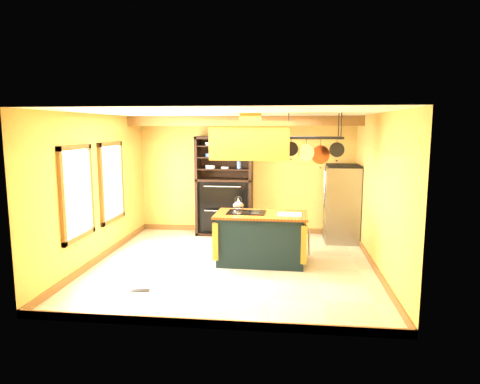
% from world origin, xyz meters
% --- Properties ---
extents(floor, '(5.00, 5.00, 0.00)m').
position_xyz_m(floor, '(0.00, 0.00, 0.00)').
color(floor, beige).
rests_on(floor, ground).
extents(ceiling, '(5.00, 5.00, 0.00)m').
position_xyz_m(ceiling, '(0.00, 0.00, 2.70)').
color(ceiling, white).
rests_on(ceiling, wall_back).
extents(wall_back, '(5.00, 0.02, 2.70)m').
position_xyz_m(wall_back, '(0.00, 2.50, 1.35)').
color(wall_back, gold).
rests_on(wall_back, floor).
extents(wall_front, '(5.00, 0.02, 2.70)m').
position_xyz_m(wall_front, '(0.00, -2.50, 1.35)').
color(wall_front, gold).
rests_on(wall_front, floor).
extents(wall_left, '(0.02, 5.00, 2.70)m').
position_xyz_m(wall_left, '(-2.50, 0.00, 1.35)').
color(wall_left, gold).
rests_on(wall_left, floor).
extents(wall_right, '(0.02, 5.00, 2.70)m').
position_xyz_m(wall_right, '(2.50, 0.00, 1.35)').
color(wall_right, gold).
rests_on(wall_right, floor).
extents(ceiling_beam, '(5.00, 0.15, 0.20)m').
position_xyz_m(ceiling_beam, '(0.00, 1.70, 2.59)').
color(ceiling_beam, olive).
rests_on(ceiling_beam, ceiling).
extents(window_near, '(0.06, 1.06, 1.56)m').
position_xyz_m(window_near, '(-2.47, -0.80, 1.40)').
color(window_near, olive).
rests_on(window_near, wall_left).
extents(window_far, '(0.06, 1.06, 1.56)m').
position_xyz_m(window_far, '(-2.47, 0.60, 1.40)').
color(window_far, olive).
rests_on(window_far, wall_left).
extents(kitchen_island, '(1.68, 0.96, 1.11)m').
position_xyz_m(kitchen_island, '(0.50, 0.18, 0.47)').
color(kitchen_island, black).
rests_on(kitchen_island, floor).
extents(range_hood, '(1.45, 0.82, 0.80)m').
position_xyz_m(range_hood, '(0.30, 0.18, 2.25)').
color(range_hood, '#B3962C').
rests_on(range_hood, ceiling).
extents(pot_rack, '(1.03, 0.49, 0.88)m').
position_xyz_m(pot_rack, '(1.40, 0.18, 2.19)').
color(pot_rack, black).
rests_on(pot_rack, ceiling).
extents(refrigerator, '(0.71, 0.83, 1.63)m').
position_xyz_m(refrigerator, '(2.13, 1.90, 0.79)').
color(refrigerator, gray).
rests_on(refrigerator, floor).
extents(hutch, '(1.28, 0.58, 2.26)m').
position_xyz_m(hutch, '(-0.48, 2.25, 0.88)').
color(hutch, black).
rests_on(hutch, floor).
extents(floor_register, '(0.30, 0.17, 0.01)m').
position_xyz_m(floor_register, '(-1.24, -1.39, 0.01)').
color(floor_register, black).
rests_on(floor_register, floor).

